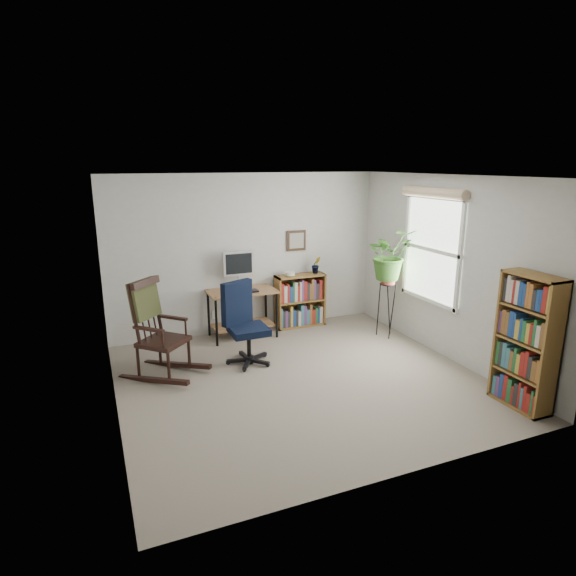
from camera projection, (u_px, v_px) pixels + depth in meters
name	position (u px, v px, depth m)	size (l,w,h in m)	color
floor	(301.00, 380.00, 5.82)	(4.20, 4.00, 0.00)	gray
ceiling	(302.00, 176.00, 5.21)	(4.20, 4.00, 0.00)	silver
wall_back	(247.00, 254.00, 7.30)	(4.20, 0.00, 2.40)	beige
wall_front	(407.00, 342.00, 3.73)	(4.20, 0.00, 2.40)	beige
wall_left	(107.00, 304.00, 4.73)	(0.00, 4.00, 2.40)	beige
wall_right	(448.00, 268.00, 6.29)	(0.00, 4.00, 2.40)	beige
window	(431.00, 250.00, 6.50)	(0.12, 1.20, 1.50)	white
desk	(242.00, 314.00, 7.17)	(1.00, 0.55, 0.72)	olive
monitor	(239.00, 270.00, 7.13)	(0.46, 0.16, 0.56)	silver
keyboard	(244.00, 292.00, 6.97)	(0.40, 0.15, 0.03)	black
office_chair	(248.00, 324.00, 6.16)	(0.59, 0.59, 1.09)	black
rocking_chair	(163.00, 328.00, 5.79)	(0.63, 1.05, 1.22)	black
low_bookshelf	(300.00, 300.00, 7.63)	(0.79, 0.26, 0.84)	brown
tall_bookshelf	(527.00, 342.00, 5.02)	(0.27, 0.64, 1.46)	brown
plant_stand	(387.00, 306.00, 7.16)	(0.26, 0.26, 0.95)	black
spider_plant	(391.00, 230.00, 6.88)	(1.69, 1.88, 1.46)	#366824
potted_plant_small	(316.00, 270.00, 7.63)	(0.13, 0.24, 0.11)	#366824
framed_picture	(296.00, 241.00, 7.53)	(0.32, 0.04, 0.32)	black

